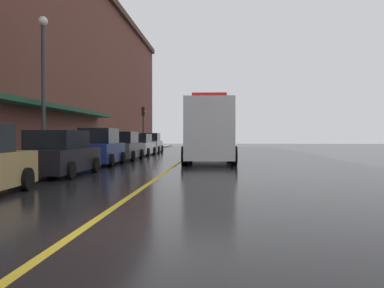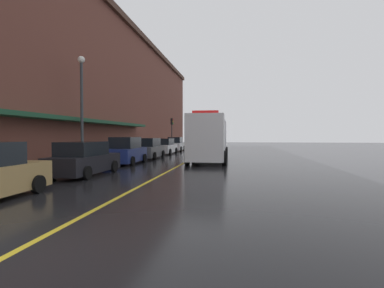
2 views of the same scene
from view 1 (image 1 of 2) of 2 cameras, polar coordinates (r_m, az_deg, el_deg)
name	(u,v)px [view 1 (image 1 of 2)]	position (r m, az deg, el deg)	size (l,w,h in m)	color
ground_plane	(188,157)	(31.79, -0.51, -1.70)	(112.00, 112.00, 0.00)	black
sidewalk_left	(105,156)	(32.80, -11.38, -1.50)	(2.40, 70.00, 0.15)	#9E9B93
lane_center_stripe	(188,157)	(31.79, -0.51, -1.69)	(0.16, 70.00, 0.01)	gold
brick_building_left	(17,60)	(34.40, -22.00, 10.19)	(11.10, 64.00, 14.05)	brown
parked_car_1	(60,154)	(17.42, -16.99, -1.33)	(2.12, 4.71, 1.73)	black
parked_car_2	(100,148)	(23.18, -12.00, -0.54)	(2.00, 4.19, 1.93)	navy
parked_car_3	(122,147)	(28.09, -9.12, -0.36)	(2.12, 4.41, 1.80)	#595B60
parked_car_4	(139,145)	(34.11, -7.01, -0.18)	(2.20, 4.44, 1.70)	silver
parked_car_5	(151,144)	(40.07, -5.46, 0.06)	(2.06, 4.39, 1.80)	silver
box_truck	(209,132)	(25.41, 2.29, 1.62)	(2.99, 9.01, 3.72)	silver
parking_meter_0	(56,146)	(21.11, -17.49, -0.25)	(0.14, 0.18, 1.33)	#4C4C51
parking_meter_1	(49,146)	(20.42, -18.24, -0.29)	(0.14, 0.18, 1.33)	#4C4C51
street_lamp_left	(43,74)	(21.61, -18.95, 8.65)	(0.44, 0.44, 6.94)	#33383D
traffic_light_near	(143,120)	(43.67, -6.42, 3.18)	(0.38, 0.36, 4.30)	#232326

